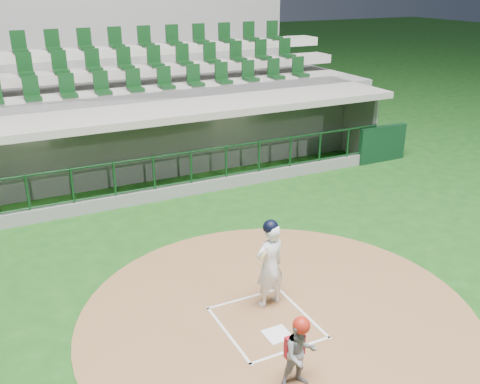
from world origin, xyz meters
name	(u,v)px	position (x,y,z in m)	size (l,w,h in m)	color
ground	(258,314)	(0.00, 0.00, 0.00)	(120.00, 120.00, 0.00)	#144313
dirt_circle	(278,315)	(0.30, -0.20, 0.01)	(7.20, 7.20, 0.01)	brown
home_plate	(277,335)	(0.00, -0.70, 0.02)	(0.43, 0.43, 0.02)	white
batter_box_chalk	(266,322)	(0.00, -0.30, 0.02)	(1.55, 1.80, 0.01)	white
dugout_structure	(136,149)	(0.06, 7.83, 0.96)	(16.40, 3.70, 3.00)	gray
seating_deck	(108,112)	(0.00, 10.91, 1.42)	(17.00, 6.72, 5.15)	slate
batter	(270,263)	(0.33, 0.19, 0.88)	(0.86, 0.88, 1.73)	white
catcher	(300,352)	(-0.32, -1.87, 0.60)	(0.58, 0.47, 1.19)	gray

